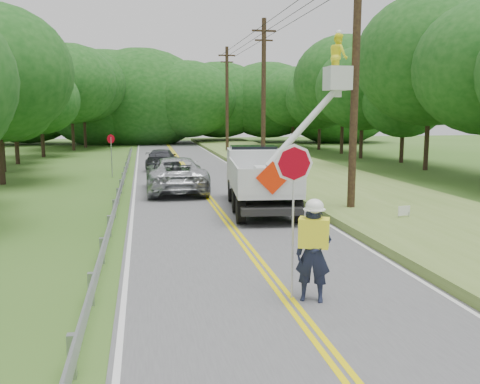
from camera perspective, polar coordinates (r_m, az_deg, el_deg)
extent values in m
plane|color=#325F19|center=(10.78, 6.10, -12.86)|extent=(140.00, 140.00, 0.00)
cube|color=#505052|center=(24.09, -3.54, -0.59)|extent=(7.20, 96.00, 0.02)
cube|color=yellow|center=(24.07, -3.78, -0.57)|extent=(0.12, 96.00, 0.00)
cube|color=yellow|center=(24.10, -3.31, -0.55)|extent=(0.12, 96.00, 0.00)
cube|color=silver|center=(23.91, -11.78, -0.80)|extent=(0.12, 96.00, 0.00)
cube|color=silver|center=(24.74, 4.41, -0.31)|extent=(0.12, 96.00, 0.00)
cube|color=#94989C|center=(8.48, -18.25, -16.99)|extent=(0.12, 0.14, 0.70)
cube|color=#94989C|center=(11.24, -16.27, -10.35)|extent=(0.12, 0.14, 0.70)
cube|color=#94989C|center=(14.10, -15.13, -6.36)|extent=(0.12, 0.14, 0.70)
cube|color=#94989C|center=(17.00, -14.38, -3.72)|extent=(0.12, 0.14, 0.70)
cube|color=#94989C|center=(19.94, -13.86, -1.85)|extent=(0.12, 0.14, 0.70)
cube|color=#94989C|center=(22.89, -13.47, -0.46)|extent=(0.12, 0.14, 0.70)
cube|color=#94989C|center=(25.85, -13.17, 0.61)|extent=(0.12, 0.14, 0.70)
cube|color=#94989C|center=(28.82, -12.93, 1.46)|extent=(0.12, 0.14, 0.70)
cube|color=#94989C|center=(31.80, -12.74, 2.15)|extent=(0.12, 0.14, 0.70)
cube|color=#94989C|center=(34.78, -12.58, 2.72)|extent=(0.12, 0.14, 0.70)
cube|color=#94989C|center=(37.76, -12.44, 3.20)|extent=(0.12, 0.14, 0.70)
cube|color=#94989C|center=(40.75, -12.33, 3.61)|extent=(0.12, 0.14, 0.70)
cube|color=#94989C|center=(43.74, -12.23, 3.97)|extent=(0.12, 0.14, 0.70)
cube|color=#94989C|center=(46.73, -12.14, 4.28)|extent=(0.12, 0.14, 0.70)
cube|color=#94989C|center=(24.83, -13.05, 0.86)|extent=(0.05, 48.00, 0.34)
cylinder|color=black|center=(20.22, 12.70, 11.58)|extent=(0.30, 0.30, 10.00)
cylinder|color=black|center=(34.51, 2.64, 10.61)|extent=(0.30, 0.30, 10.00)
cube|color=black|center=(34.89, 2.69, 17.52)|extent=(1.60, 0.12, 0.12)
cube|color=black|center=(34.80, 2.68, 16.55)|extent=(1.20, 0.10, 0.10)
cylinder|color=black|center=(49.23, -1.45, 10.12)|extent=(0.30, 0.30, 10.00)
cube|color=black|center=(49.49, -1.47, 14.99)|extent=(1.60, 0.12, 0.12)
cube|color=black|center=(49.43, -1.47, 14.30)|extent=(1.20, 0.10, 0.10)
cylinder|color=black|center=(28.48, 4.45, 19.25)|extent=(0.03, 43.00, 0.03)
cylinder|color=black|center=(28.67, 5.88, 19.16)|extent=(0.03, 43.00, 0.03)
cylinder|color=black|center=(28.87, 7.28, 19.07)|extent=(0.03, 43.00, 0.03)
cube|color=#59772F|center=(25.91, 12.23, 0.21)|extent=(7.00, 96.00, 0.30)
cylinder|color=#332319|center=(31.12, -25.13, 4.01)|extent=(0.32, 0.32, 3.54)
cylinder|color=#332319|center=(37.66, -24.97, 4.20)|extent=(0.32, 0.32, 2.84)
cylinder|color=#332319|center=(42.85, -23.61, 4.51)|extent=(0.32, 0.32, 2.47)
ellipsoid|color=#144613|center=(42.76, -23.87, 8.54)|extent=(5.76, 5.76, 5.07)
cylinder|color=#332319|center=(48.62, -21.14, 5.36)|extent=(0.32, 0.32, 2.91)
ellipsoid|color=#144613|center=(48.57, -21.38, 9.55)|extent=(6.80, 6.80, 5.98)
cylinder|color=#332319|center=(56.23, -18.14, 6.46)|extent=(0.32, 0.32, 3.96)
ellipsoid|color=#144613|center=(56.26, -18.38, 11.39)|extent=(9.25, 9.25, 8.14)
cylinder|color=#332319|center=(60.12, -16.92, 6.68)|extent=(0.32, 0.32, 4.02)
ellipsoid|color=#144613|center=(60.16, -17.13, 11.35)|extent=(9.37, 9.37, 8.25)
cylinder|color=#332319|center=(37.43, 20.12, 5.61)|extent=(0.32, 0.32, 4.33)
ellipsoid|color=#144613|center=(37.55, 20.56, 13.68)|extent=(10.10, 10.10, 8.89)
cylinder|color=#332319|center=(42.50, 17.61, 5.06)|extent=(0.32, 0.32, 2.83)
ellipsoid|color=#144613|center=(42.43, 17.83, 9.73)|extent=(6.61, 6.61, 5.82)
cylinder|color=#332319|center=(45.36, 13.37, 5.84)|extent=(0.32, 0.32, 3.45)
ellipsoid|color=#144613|center=(45.34, 13.56, 11.17)|extent=(8.05, 8.05, 7.08)
cylinder|color=#332319|center=(49.99, 11.30, 6.51)|extent=(0.32, 0.32, 4.04)
ellipsoid|color=#144613|center=(50.04, 11.48, 12.17)|extent=(9.42, 9.42, 8.29)
cylinder|color=#332319|center=(55.03, 8.82, 6.31)|extent=(0.32, 0.32, 3.12)
ellipsoid|color=#144613|center=(55.00, 8.92, 10.28)|extent=(7.27, 7.27, 6.40)
cylinder|color=#332319|center=(58.59, 5.91, 6.60)|extent=(0.32, 0.32, 3.27)
ellipsoid|color=#144613|center=(58.57, 5.97, 10.50)|extent=(7.62, 7.62, 6.71)
ellipsoid|color=#144613|center=(68.98, -22.84, 9.51)|extent=(14.46, 10.85, 10.85)
ellipsoid|color=#144613|center=(67.50, -18.83, 9.76)|extent=(10.05, 7.54, 7.54)
ellipsoid|color=#144613|center=(66.14, -14.74, 9.97)|extent=(16.09, 12.07, 12.07)
ellipsoid|color=#144613|center=(65.73, -10.93, 10.11)|extent=(16.72, 12.54, 12.54)
ellipsoid|color=#144613|center=(64.22, -5.99, 10.25)|extent=(12.56, 9.42, 9.42)
ellipsoid|color=#144613|center=(68.12, -2.31, 10.21)|extent=(13.17, 9.88, 9.88)
ellipsoid|color=#144613|center=(68.57, 3.22, 10.20)|extent=(13.23, 9.92, 9.92)
ellipsoid|color=#144613|center=(68.76, 6.63, 10.15)|extent=(10.43, 7.82, 7.82)
ellipsoid|color=#144613|center=(68.42, 10.95, 10.05)|extent=(15.56, 11.67, 11.67)
imported|color=#191E33|center=(10.92, 8.19, -6.87)|extent=(0.87, 0.74, 2.03)
cube|color=yellow|center=(10.80, 8.24, -4.50)|extent=(0.72, 0.60, 0.62)
ellipsoid|color=white|center=(10.69, 8.31, -1.56)|extent=(0.38, 0.38, 0.30)
cylinder|color=#B7B7B7|center=(10.91, 5.90, -4.63)|extent=(0.04, 0.04, 2.85)
cylinder|color=#A00111|center=(10.66, 6.02, 3.19)|extent=(0.81, 0.05, 0.81)
cylinder|color=black|center=(18.30, 0.08, -2.02)|extent=(0.41, 1.01, 0.98)
cylinder|color=black|center=(18.58, 6.39, -1.91)|extent=(0.41, 1.01, 0.98)
cylinder|color=black|center=(20.31, -0.42, -0.93)|extent=(0.41, 1.01, 0.98)
cylinder|color=black|center=(20.56, 5.29, -0.84)|extent=(0.41, 1.01, 0.98)
cylinder|color=black|center=(22.83, -0.91, 0.17)|extent=(0.41, 1.01, 0.98)
cylinder|color=black|center=(23.06, 4.18, 0.24)|extent=(0.41, 1.01, 0.98)
cube|color=black|center=(20.70, 2.35, -0.54)|extent=(2.82, 6.75, 0.26)
cube|color=#B9BBBE|center=(19.92, 2.61, 0.57)|extent=(2.83, 4.93, 0.23)
cube|color=#B9BBBE|center=(19.73, -0.71, 2.00)|extent=(0.55, 4.70, 0.92)
cube|color=#B9BBBE|center=(20.03, 5.91, 2.06)|extent=(0.55, 4.70, 0.92)
cube|color=#B9BBBE|center=(17.55, 3.61, 1.12)|extent=(2.35, 0.30, 0.92)
cube|color=#B9BBBE|center=(23.31, 1.52, 2.56)|extent=(2.49, 2.17, 1.84)
cube|color=black|center=(23.45, 1.47, 4.24)|extent=(2.18, 1.54, 0.77)
cube|color=#B9BBBE|center=(18.74, 3.07, 1.62)|extent=(1.01, 1.01, 0.82)
cube|color=#B9BBBE|center=(19.97, 10.83, 12.33)|extent=(0.87, 0.87, 0.87)
imported|color=yellow|center=(20.04, 10.90, 14.64)|extent=(0.62, 0.80, 1.65)
cube|color=#F62A05|center=(17.46, 3.65, 1.58)|extent=(1.16, 0.16, 1.16)
imported|color=#ACB0B4|center=(25.84, -7.19, 1.98)|extent=(2.91, 6.28, 1.74)
imported|color=#36373E|center=(36.28, -8.73, 3.66)|extent=(2.51, 4.98, 1.39)
cylinder|color=#94989C|center=(32.34, -14.13, 3.78)|extent=(0.06, 0.06, 2.46)
cylinder|color=#A00111|center=(32.26, -14.21, 5.76)|extent=(0.46, 0.36, 0.56)
cube|color=white|center=(18.97, 17.83, -1.99)|extent=(0.49, 0.10, 0.34)
cylinder|color=#94989C|center=(18.93, 17.26, -2.89)|extent=(0.02, 0.02, 0.49)
cylinder|color=#94989C|center=(19.11, 18.30, -2.83)|extent=(0.02, 0.02, 0.49)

